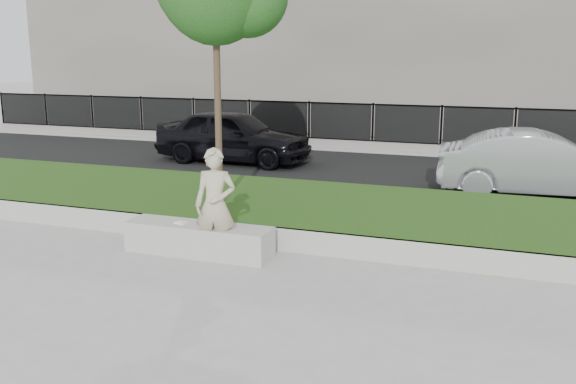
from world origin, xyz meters
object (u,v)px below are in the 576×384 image
at_px(man, 215,205).
at_px(car_dark, 233,136).
at_px(book, 181,223).
at_px(car_silver, 540,164).
at_px(stone_bench, 199,239).

height_order(man, car_dark, man).
height_order(book, car_silver, car_silver).
bearing_deg(car_silver, car_dark, 72.67).
xyz_separation_m(stone_bench, car_dark, (-3.11, 8.07, 0.57)).
bearing_deg(car_dark, book, -158.81).
relative_size(stone_bench, car_dark, 0.54).
distance_m(man, book, 0.81).
xyz_separation_m(man, car_dark, (-3.50, 8.22, -0.08)).
bearing_deg(man, stone_bench, 147.64).
height_order(stone_bench, book, book).
bearing_deg(car_dark, stone_bench, -156.82).
xyz_separation_m(man, book, (-0.70, 0.11, -0.39)).
distance_m(book, car_silver, 8.49).
distance_m(stone_bench, man, 0.78).
distance_m(car_dark, car_silver, 8.61).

